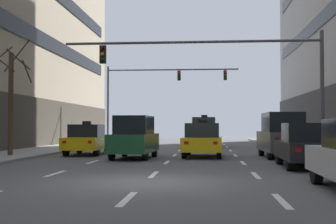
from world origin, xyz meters
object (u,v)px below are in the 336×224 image
at_px(car_parked_3, 282,135).
at_px(taxi_driving_3, 204,132).
at_px(traffic_signal_1, 154,86).
at_px(street_tree_0, 11,98).
at_px(car_driving_2, 134,137).
at_px(car_parked_2, 306,146).
at_px(taxi_driving_0, 203,140).
at_px(traffic_signal_0, 232,66).
at_px(taxi_driving_1, 87,140).

bearing_deg(car_parked_3, taxi_driving_3, 107.71).
height_order(traffic_signal_1, street_tree_0, traffic_signal_1).
relative_size(car_driving_2, car_parked_2, 0.96).
bearing_deg(taxi_driving_3, street_tree_0, -125.75).
xyz_separation_m(taxi_driving_0, traffic_signal_0, (1.37, -2.35, 3.45)).
bearing_deg(car_parked_3, taxi_driving_1, 170.75).
relative_size(taxi_driving_0, taxi_driving_1, 1.04).
height_order(taxi_driving_3, street_tree_0, street_tree_0).
distance_m(car_parked_3, traffic_signal_1, 19.03).
bearing_deg(traffic_signal_0, car_driving_2, 168.57).
bearing_deg(taxi_driving_3, car_parked_3, -72.29).
distance_m(taxi_driving_0, traffic_signal_1, 17.40).
bearing_deg(street_tree_0, taxi_driving_1, 40.97).
distance_m(taxi_driving_0, taxi_driving_1, 6.44).
height_order(car_driving_2, car_parked_2, car_driving_2).
height_order(taxi_driving_3, car_parked_3, taxi_driving_3).
height_order(taxi_driving_0, taxi_driving_3, taxi_driving_3).
relative_size(taxi_driving_1, street_tree_0, 0.76).
bearing_deg(car_parked_2, street_tree_0, 161.95).
height_order(taxi_driving_1, traffic_signal_0, traffic_signal_0).
bearing_deg(traffic_signal_1, taxi_driving_1, -97.34).
relative_size(taxi_driving_0, car_parked_2, 1.02).
height_order(taxi_driving_3, traffic_signal_1, traffic_signal_1).
bearing_deg(car_parked_3, street_tree_0, -175.44).
distance_m(taxi_driving_3, traffic_signal_0, 14.55).
relative_size(car_parked_3, traffic_signal_1, 0.41).
distance_m(taxi_driving_3, car_parked_2, 18.00).
xyz_separation_m(taxi_driving_1, car_parked_3, (10.24, -1.67, 0.29)).
bearing_deg(car_driving_2, car_parked_2, -31.24).
bearing_deg(traffic_signal_0, street_tree_0, 175.11).
bearing_deg(taxi_driving_3, car_parked_2, -77.56).
relative_size(car_driving_2, taxi_driving_3, 0.92).
relative_size(traffic_signal_0, street_tree_0, 2.03).
bearing_deg(taxi_driving_3, taxi_driving_0, -90.25).
xyz_separation_m(taxi_driving_3, traffic_signal_1, (-4.43, 4.51, 3.98)).
bearing_deg(taxi_driving_1, car_parked_3, -9.25).
height_order(taxi_driving_1, car_parked_2, taxi_driving_1).
relative_size(taxi_driving_3, street_tree_0, 0.80).
relative_size(taxi_driving_1, traffic_signal_1, 0.39).
bearing_deg(taxi_driving_0, car_driving_2, -156.74).
bearing_deg(taxi_driving_1, street_tree_0, -139.03).
relative_size(car_parked_2, street_tree_0, 0.77).
xyz_separation_m(car_driving_2, taxi_driving_3, (3.34, 13.20, 0.09)).
relative_size(taxi_driving_0, car_driving_2, 1.06).
distance_m(car_driving_2, taxi_driving_3, 13.61).
relative_size(traffic_signal_1, street_tree_0, 1.96).
distance_m(car_parked_2, street_tree_0, 14.24).
distance_m(traffic_signal_1, street_tree_0, 18.56).
bearing_deg(car_driving_2, street_tree_0, -179.86).
distance_m(car_driving_2, street_tree_0, 6.47).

